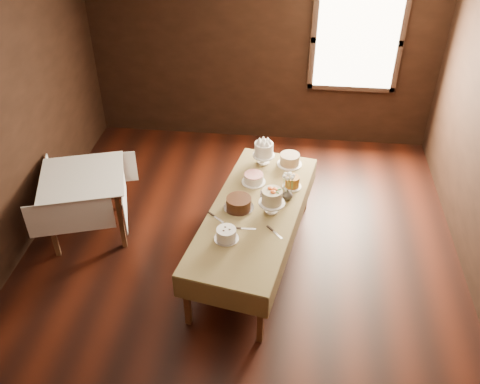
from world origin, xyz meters
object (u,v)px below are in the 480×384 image
cake_meringue (264,154)px  cake_chocolate (239,203)px  cake_server_d (285,197)px  display_table (255,213)px  cake_flowers (272,202)px  cake_caramel (292,182)px  cake_swirl (226,235)px  flower_vase (287,194)px  cake_lattice (254,179)px  cake_speckled (290,160)px  side_table (83,183)px  cake_server_a (249,229)px  cake_server_c (261,195)px  cake_server_b (277,235)px  cake_server_e (219,219)px

cake_meringue → cake_chocolate: cake_meringue is taller
cake_server_d → display_table: bearing=179.4°
cake_flowers → cake_server_d: cake_flowers is taller
cake_caramel → display_table: bearing=-129.9°
cake_meringue → cake_server_d: bearing=-66.5°
cake_swirl → flower_vase: size_ratio=2.20×
cake_flowers → cake_lattice: bearing=114.8°
cake_meringue → cake_swirl: bearing=-100.3°
cake_speckled → flower_vase: size_ratio=2.41×
cake_lattice → cake_chocolate: cake_chocolate is taller
cake_speckled → cake_caramel: 0.46m
side_table → cake_swirl: 1.95m
side_table → cake_server_d: bearing=-1.2°
cake_caramel → cake_server_a: cake_caramel is taller
display_table → cake_server_c: bearing=79.4°
cake_server_d → cake_flowers: bearing=-156.1°
display_table → cake_lattice: cake_lattice is taller
cake_swirl → flower_vase: 0.93m
cake_meringue → cake_server_d: cake_meringue is taller
cake_server_d → cake_meringue: bearing=74.9°
side_table → cake_server_b: (2.27, -0.68, 0.03)m
cake_lattice → cake_server_d: size_ratio=1.28×
cake_meringue → cake_server_d: (0.29, -0.67, -0.12)m
cake_speckled → cake_server_b: (-0.07, -1.30, -0.06)m
cake_flowers → cake_server_d: size_ratio=1.24×
cake_lattice → cake_swirl: size_ratio=1.13×
cake_swirl → flower_vase: (0.57, 0.73, 0.00)m
cake_server_b → cake_server_e: (-0.62, 0.17, 0.00)m
cake_caramel → cake_server_d: bearing=-107.3°
cake_lattice → cake_server_d: bearing=-34.0°
cake_server_c → cake_flowers: bearing=-160.9°
cake_flowers → flower_vase: bearing=56.6°
cake_chocolate → cake_speckled: bearing=60.7°
cake_server_d → cake_caramel: bearing=34.2°
cake_swirl → cake_server_e: size_ratio=1.13×
cake_server_c → flower_vase: 0.30m
cake_caramel → flower_vase: 0.24m
cake_speckled → cake_server_c: bearing=-113.9°
cake_caramel → cake_meringue: bearing=127.8°
cake_flowers → cake_server_d: (0.14, 0.26, -0.12)m
cake_meringue → cake_server_e: (-0.38, -1.13, -0.12)m
cake_swirl → cake_server_a: size_ratio=1.13×
cake_speckled → cake_server_e: (-0.69, -1.13, -0.06)m
cake_lattice → cake_server_c: (0.11, -0.23, -0.04)m
cake_caramel → cake_server_c: size_ratio=0.90×
cake_server_c → cake_server_d: same height
cake_speckled → cake_server_b: 1.31m
cake_speckled → cake_chocolate: bearing=-119.3°
cake_chocolate → cake_server_e: cake_chocolate is taller
cake_chocolate → cake_server_a: (0.14, -0.34, -0.06)m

